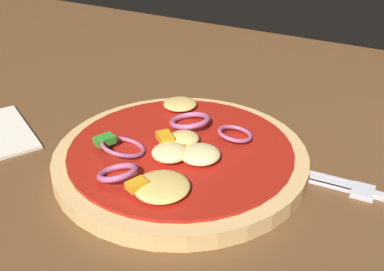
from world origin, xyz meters
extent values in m
cube|color=brown|center=(0.00, 0.00, 0.02)|extent=(1.41, 0.82, 0.03)
cylinder|color=tan|center=(0.04, -0.03, 0.04)|extent=(0.23, 0.23, 0.01)
cylinder|color=#A81C11|center=(0.04, -0.03, 0.05)|extent=(0.20, 0.20, 0.00)
ellipsoid|color=#F4DB8E|center=(0.04, -0.05, 0.06)|extent=(0.03, 0.03, 0.01)
ellipsoid|color=#E5BC60|center=(-0.01, 0.04, 0.06)|extent=(0.04, 0.04, 0.01)
ellipsoid|color=#E5BC60|center=(0.06, -0.10, 0.06)|extent=(0.04, 0.04, 0.01)
ellipsoid|color=#EFCC72|center=(0.04, -0.02, 0.06)|extent=(0.03, 0.03, 0.01)
ellipsoid|color=#F4DB8E|center=(0.06, -0.04, 0.06)|extent=(0.03, 0.03, 0.01)
torus|color=#B25984|center=(0.07, 0.01, 0.06)|extent=(0.05, 0.05, 0.01)
torus|color=#B25984|center=(0.03, 0.01, 0.06)|extent=(0.05, 0.05, 0.01)
torus|color=#B25984|center=(0.00, -0.07, 0.06)|extent=(0.05, 0.05, 0.01)
torus|color=#B25984|center=(0.02, -0.10, 0.06)|extent=(0.04, 0.04, 0.01)
cube|color=orange|center=(0.03, -0.04, 0.06)|extent=(0.02, 0.02, 0.01)
cube|color=orange|center=(0.05, -0.11, 0.06)|extent=(0.01, 0.02, 0.01)
cube|color=#2D8C28|center=(-0.02, -0.07, 0.06)|extent=(0.02, 0.02, 0.01)
cube|color=orange|center=(0.05, -0.04, 0.06)|extent=(0.01, 0.01, 0.00)
cube|color=silver|center=(0.19, 0.01, 0.04)|extent=(0.02, 0.02, 0.01)
cube|color=silver|center=(0.16, 0.01, 0.04)|extent=(0.04, 0.00, 0.00)
cube|color=silver|center=(0.16, 0.01, 0.04)|extent=(0.04, 0.00, 0.00)
cube|color=silver|center=(0.17, 0.00, 0.04)|extent=(0.04, 0.00, 0.00)
cube|color=silver|center=(0.17, 0.00, 0.04)|extent=(0.04, 0.00, 0.00)
camera|label=1|loc=(0.22, -0.32, 0.25)|focal=40.94mm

